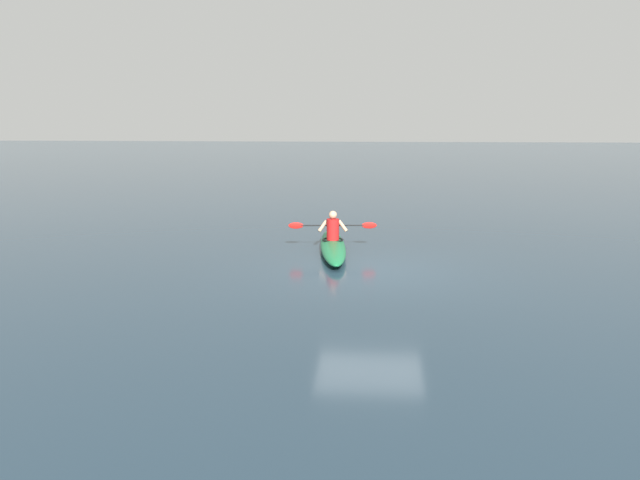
# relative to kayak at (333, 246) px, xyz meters

# --- Properties ---
(ground_plane) EXTENTS (160.00, 160.00, 0.00)m
(ground_plane) POSITION_rel_kayak_xyz_m (-1.01, 2.04, -0.16)
(ground_plane) COLOR #233847
(kayak) EXTENTS (1.09, 4.68, 0.31)m
(kayak) POSITION_rel_kayak_xyz_m (0.00, 0.00, 0.00)
(kayak) COLOR #19723F
(kayak) RESTS_ON ground
(kayaker) EXTENTS (2.33, 0.50, 0.77)m
(kayaker) POSITION_rel_kayak_xyz_m (0.01, -0.09, 0.49)
(kayaker) COLOR red
(kayaker) RESTS_ON kayak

